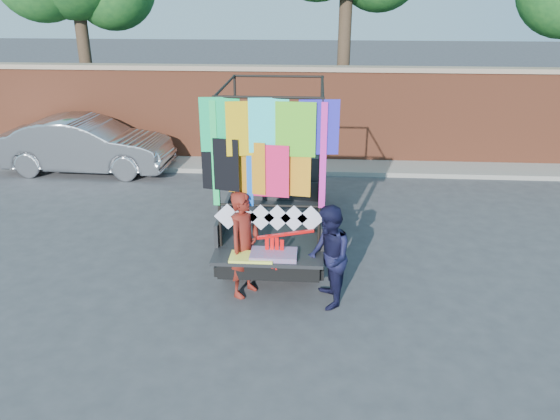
# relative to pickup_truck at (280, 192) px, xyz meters

# --- Properties ---
(ground) EXTENTS (90.00, 90.00, 0.00)m
(ground) POSITION_rel_pickup_truck_xyz_m (0.40, -2.30, -0.79)
(ground) COLOR #38383A
(ground) RESTS_ON ground
(brick_wall) EXTENTS (30.00, 0.45, 2.61)m
(brick_wall) POSITION_rel_pickup_truck_xyz_m (0.40, 4.70, 0.53)
(brick_wall) COLOR brown
(brick_wall) RESTS_ON ground
(curb) EXTENTS (30.00, 1.20, 0.12)m
(curb) POSITION_rel_pickup_truck_xyz_m (0.40, 4.00, -0.73)
(curb) COLOR gray
(curb) RESTS_ON ground
(pickup_truck) EXTENTS (1.98, 4.97, 3.13)m
(pickup_truck) POSITION_rel_pickup_truck_xyz_m (0.00, 0.00, 0.00)
(pickup_truck) COLOR black
(pickup_truck) RESTS_ON ground
(sedan) EXTENTS (4.43, 1.68, 1.44)m
(sedan) POSITION_rel_pickup_truck_xyz_m (-5.29, 3.38, -0.07)
(sedan) COLOR #A1A3A8
(sedan) RESTS_ON ground
(woman) EXTENTS (0.67, 0.75, 1.71)m
(woman) POSITION_rel_pickup_truck_xyz_m (-0.38, -2.53, 0.07)
(woman) COLOR maroon
(woman) RESTS_ON ground
(man) EXTENTS (0.71, 0.86, 1.61)m
(man) POSITION_rel_pickup_truck_xyz_m (0.92, -2.77, 0.01)
(man) COLOR black
(man) RESTS_ON ground
(streamer_bundle) EXTENTS (0.85, 0.36, 0.62)m
(streamer_bundle) POSITION_rel_pickup_truck_xyz_m (0.17, -2.66, 0.13)
(streamer_bundle) COLOR #F90D0D
(streamer_bundle) RESTS_ON ground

